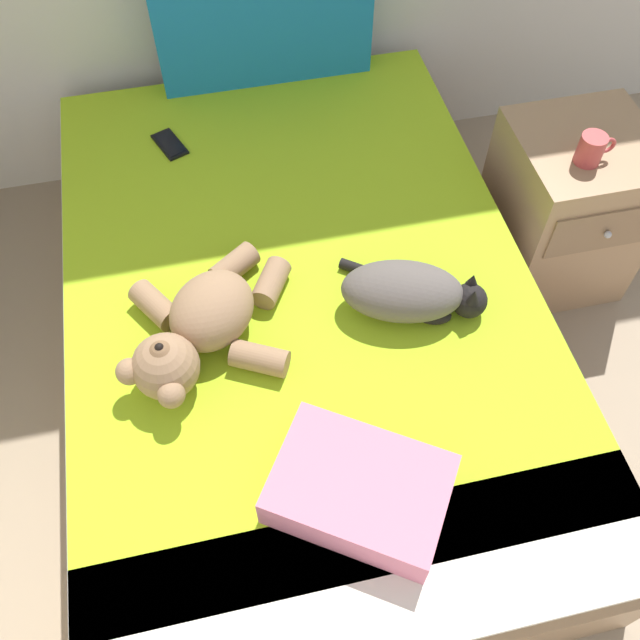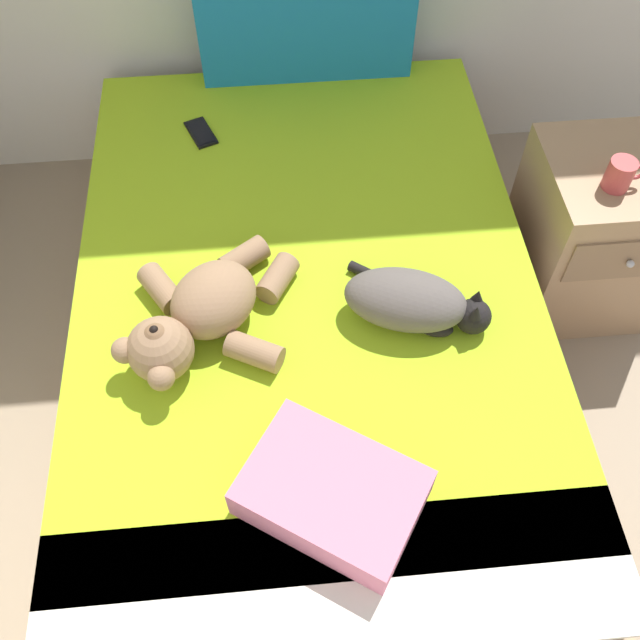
{
  "view_description": "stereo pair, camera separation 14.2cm",
  "coord_description": "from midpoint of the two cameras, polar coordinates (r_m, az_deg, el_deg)",
  "views": [
    {
      "loc": [
        1.16,
        2.16,
        2.08
      ],
      "look_at": [
        1.4,
        3.23,
        0.5
      ],
      "focal_mm": 39.17,
      "sensor_mm": 36.0,
      "label": 1
    },
    {
      "loc": [
        1.3,
        2.14,
        2.08
      ],
      "look_at": [
        1.4,
        3.23,
        0.5
      ],
      "focal_mm": 39.17,
      "sensor_mm": 36.0,
      "label": 2
    }
  ],
  "objects": [
    {
      "name": "throw_pillow",
      "position": [
        1.67,
        3.5,
        -14.03
      ],
      "size": [
        0.49,
        0.45,
        0.11
      ],
      "primitive_type": "cube",
      "rotation": [
        0.0,
        0.0,
        -0.58
      ],
      "color": "#D1728C",
      "rests_on": "bed"
    },
    {
      "name": "nightstand",
      "position": [
        2.59,
        22.78,
        6.41
      ],
      "size": [
        0.44,
        0.48,
        0.61
      ],
      "color": "#9E7A56",
      "rests_on": "ground_plane"
    },
    {
      "name": "patterned_cushion",
      "position": [
        2.63,
        0.54,
        24.05
      ],
      "size": [
        0.76,
        0.11,
        0.52
      ],
      "color": "#1972AD",
      "rests_on": "bed"
    },
    {
      "name": "bed",
      "position": [
        2.25,
        0.76,
        -0.31
      ],
      "size": [
        1.41,
        2.09,
        0.47
      ],
      "color": "#9E7A56",
      "rests_on": "ground_plane"
    },
    {
      "name": "cell_phone",
      "position": [
        2.52,
        -8.08,
        14.85
      ],
      "size": [
        0.12,
        0.16,
        0.01
      ],
      "color": "black",
      "rests_on": "bed"
    },
    {
      "name": "cat",
      "position": [
        1.94,
        9.62,
        1.38
      ],
      "size": [
        0.42,
        0.34,
        0.15
      ],
      "color": "#59514C",
      "rests_on": "bed"
    },
    {
      "name": "mug",
      "position": [
        2.28,
        25.02,
        10.65
      ],
      "size": [
        0.12,
        0.08,
        0.09
      ],
      "color": "#B23F3F",
      "rests_on": "nightstand"
    },
    {
      "name": "teddy_bear",
      "position": [
        1.89,
        -7.72,
        0.32
      ],
      "size": [
        0.51,
        0.53,
        0.19
      ],
      "color": "#937051",
      "rests_on": "bed"
    }
  ]
}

